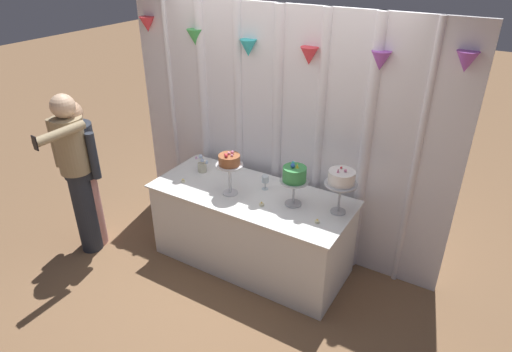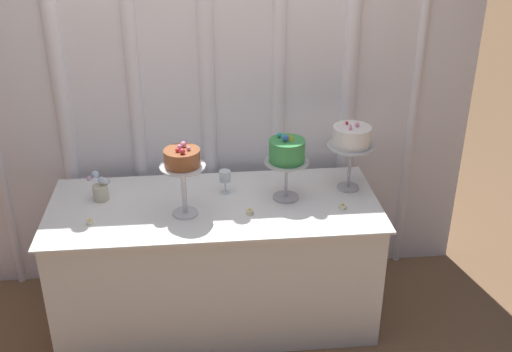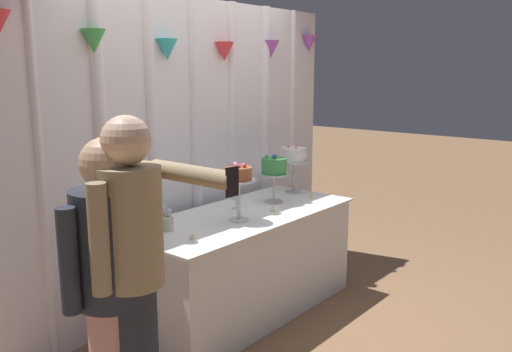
{
  "view_description": "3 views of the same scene",
  "coord_description": "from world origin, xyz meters",
  "px_view_note": "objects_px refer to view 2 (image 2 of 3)",
  "views": [
    {
      "loc": [
        1.87,
        -2.91,
        2.88
      ],
      "look_at": [
        0.1,
        0.02,
        1.04
      ],
      "focal_mm": 31.02,
      "sensor_mm": 36.0,
      "label": 1
    },
    {
      "loc": [
        -0.06,
        -3.0,
        2.51
      ],
      "look_at": [
        0.26,
        0.24,
        0.9
      ],
      "focal_mm": 43.0,
      "sensor_mm": 36.0,
      "label": 2
    },
    {
      "loc": [
        -2.96,
        -2.46,
        1.87
      ],
      "look_at": [
        0.19,
        0.13,
        1.05
      ],
      "focal_mm": 37.54,
      "sensor_mm": 36.0,
      "label": 3
    }
  ],
  "objects_px": {
    "wine_glass": "(225,177)",
    "tealight_near_right": "(343,207)",
    "cake_display_leftmost": "(182,163)",
    "tealight_far_left": "(90,222)",
    "tealight_near_left": "(250,212)",
    "cake_display_rightmost": "(352,139)",
    "cake_table": "(216,261)",
    "flower_vase": "(101,189)",
    "cake_display_center": "(287,154)"
  },
  "relations": [
    {
      "from": "cake_table",
      "to": "flower_vase",
      "type": "xyz_separation_m",
      "value": [
        -0.65,
        0.12,
        0.47
      ]
    },
    {
      "from": "flower_vase",
      "to": "tealight_near_left",
      "type": "xyz_separation_m",
      "value": [
        0.85,
        -0.25,
        -0.06
      ]
    },
    {
      "from": "cake_display_center",
      "to": "flower_vase",
      "type": "relative_size",
      "value": 2.25
    },
    {
      "from": "flower_vase",
      "to": "tealight_far_left",
      "type": "distance_m",
      "value": 0.29
    },
    {
      "from": "tealight_far_left",
      "to": "tealight_near_right",
      "type": "height_order",
      "value": "tealight_far_left"
    },
    {
      "from": "cake_display_rightmost",
      "to": "tealight_far_left",
      "type": "bearing_deg",
      "value": -169.56
    },
    {
      "from": "cake_display_center",
      "to": "cake_display_rightmost",
      "type": "bearing_deg",
      "value": 12.23
    },
    {
      "from": "cake_display_leftmost",
      "to": "tealight_near_right",
      "type": "distance_m",
      "value": 0.94
    },
    {
      "from": "cake_table",
      "to": "tealight_near_left",
      "type": "xyz_separation_m",
      "value": [
        0.19,
        -0.13,
        0.41
      ]
    },
    {
      "from": "flower_vase",
      "to": "tealight_near_right",
      "type": "relative_size",
      "value": 4.29
    },
    {
      "from": "cake_display_leftmost",
      "to": "wine_glass",
      "type": "distance_m",
      "value": 0.4
    },
    {
      "from": "cake_display_leftmost",
      "to": "tealight_near_right",
      "type": "bearing_deg",
      "value": -1.53
    },
    {
      "from": "wine_glass",
      "to": "tealight_near_left",
      "type": "distance_m",
      "value": 0.31
    },
    {
      "from": "cake_table",
      "to": "cake_display_rightmost",
      "type": "xyz_separation_m",
      "value": [
        0.81,
        0.12,
        0.72
      ]
    },
    {
      "from": "tealight_near_left",
      "to": "cake_table",
      "type": "bearing_deg",
      "value": 145.1
    },
    {
      "from": "cake_display_leftmost",
      "to": "tealight_far_left",
      "type": "distance_m",
      "value": 0.6
    },
    {
      "from": "cake_display_rightmost",
      "to": "cake_table",
      "type": "bearing_deg",
      "value": -171.83
    },
    {
      "from": "cake_display_center",
      "to": "tealight_far_left",
      "type": "height_order",
      "value": "cake_display_center"
    },
    {
      "from": "cake_table",
      "to": "flower_vase",
      "type": "height_order",
      "value": "flower_vase"
    },
    {
      "from": "cake_display_center",
      "to": "tealight_near_right",
      "type": "bearing_deg",
      "value": -27.37
    },
    {
      "from": "flower_vase",
      "to": "cake_display_center",
      "type": "bearing_deg",
      "value": -4.65
    },
    {
      "from": "wine_glass",
      "to": "tealight_far_left",
      "type": "distance_m",
      "value": 0.81
    },
    {
      "from": "wine_glass",
      "to": "tealight_near_right",
      "type": "relative_size",
      "value": 3.35
    },
    {
      "from": "cake_display_center",
      "to": "tealight_far_left",
      "type": "bearing_deg",
      "value": -170.2
    },
    {
      "from": "flower_vase",
      "to": "tealight_near_left",
      "type": "relative_size",
      "value": 4.2
    },
    {
      "from": "wine_glass",
      "to": "tealight_far_left",
      "type": "bearing_deg",
      "value": -158.63
    },
    {
      "from": "tealight_near_left",
      "to": "wine_glass",
      "type": "bearing_deg",
      "value": 114.23
    },
    {
      "from": "cake_display_center",
      "to": "tealight_near_left",
      "type": "height_order",
      "value": "cake_display_center"
    },
    {
      "from": "flower_vase",
      "to": "tealight_far_left",
      "type": "height_order",
      "value": "flower_vase"
    },
    {
      "from": "cake_display_center",
      "to": "cake_display_leftmost",
      "type": "bearing_deg",
      "value": -167.18
    },
    {
      "from": "cake_table",
      "to": "cake_display_center",
      "type": "xyz_separation_m",
      "value": [
        0.42,
        0.03,
        0.68
      ]
    },
    {
      "from": "cake_table",
      "to": "cake_display_center",
      "type": "relative_size",
      "value": 4.64
    },
    {
      "from": "cake_display_center",
      "to": "tealight_near_right",
      "type": "distance_m",
      "value": 0.44
    },
    {
      "from": "cake_table",
      "to": "tealight_far_left",
      "type": "bearing_deg",
      "value": -166.89
    },
    {
      "from": "tealight_near_left",
      "to": "tealight_near_right",
      "type": "relative_size",
      "value": 1.02
    },
    {
      "from": "tealight_near_left",
      "to": "tealight_near_right",
      "type": "distance_m",
      "value": 0.53
    },
    {
      "from": "wine_glass",
      "to": "tealight_far_left",
      "type": "height_order",
      "value": "wine_glass"
    },
    {
      "from": "cake_table",
      "to": "cake_display_center",
      "type": "bearing_deg",
      "value": 4.31
    },
    {
      "from": "cake_table",
      "to": "tealight_near_left",
      "type": "distance_m",
      "value": 0.47
    },
    {
      "from": "wine_glass",
      "to": "tealight_far_left",
      "type": "xyz_separation_m",
      "value": [
        -0.75,
        -0.29,
        -0.09
      ]
    },
    {
      "from": "cake_display_leftmost",
      "to": "tealight_far_left",
      "type": "xyz_separation_m",
      "value": [
        -0.52,
        -0.06,
        -0.3
      ]
    },
    {
      "from": "tealight_near_left",
      "to": "tealight_near_right",
      "type": "xyz_separation_m",
      "value": [
        0.53,
        0.01,
        -0.0
      ]
    },
    {
      "from": "tealight_near_left",
      "to": "cake_display_rightmost",
      "type": "bearing_deg",
      "value": 22.09
    },
    {
      "from": "cake_table",
      "to": "wine_glass",
      "type": "height_order",
      "value": "wine_glass"
    },
    {
      "from": "tealight_far_left",
      "to": "wine_glass",
      "type": "bearing_deg",
      "value": 21.37
    },
    {
      "from": "tealight_near_left",
      "to": "tealight_near_right",
      "type": "height_order",
      "value": "tealight_near_left"
    },
    {
      "from": "wine_glass",
      "to": "tealight_far_left",
      "type": "relative_size",
      "value": 3.77
    },
    {
      "from": "cake_display_rightmost",
      "to": "wine_glass",
      "type": "height_order",
      "value": "cake_display_rightmost"
    },
    {
      "from": "cake_display_center",
      "to": "tealight_near_left",
      "type": "relative_size",
      "value": 9.45
    },
    {
      "from": "cake_display_leftmost",
      "to": "flower_vase",
      "type": "relative_size",
      "value": 2.33
    }
  ]
}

